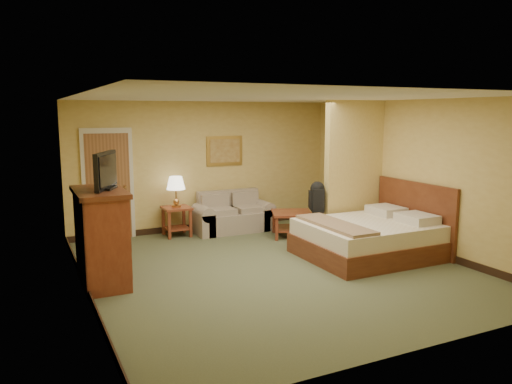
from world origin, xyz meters
TOP-DOWN VIEW (x-y plane):
  - floor at (0.00, 0.00)m, footprint 6.00×6.00m
  - ceiling at (0.00, 0.00)m, footprint 6.00×6.00m
  - back_wall at (0.00, 3.00)m, footprint 5.50×0.02m
  - left_wall at (-2.75, 0.00)m, footprint 0.02×6.00m
  - right_wall at (2.75, 0.00)m, footprint 0.02×6.00m
  - partition at (2.15, 0.93)m, footprint 1.20×0.15m
  - door at (-1.95, 2.96)m, footprint 0.94×0.16m
  - baseboard at (0.00, 2.99)m, footprint 5.50×0.02m
  - loveseat at (0.41, 2.57)m, footprint 1.59×0.74m
  - side_table at (-0.74, 2.65)m, footprint 0.52×0.52m
  - table_lamp at (-0.74, 2.65)m, footprint 0.36×0.36m
  - coffee_table at (1.26, 1.66)m, footprint 0.98×0.98m
  - wall_picture at (0.41, 2.97)m, footprint 0.78×0.04m
  - dresser at (-2.48, 0.46)m, footprint 0.66×1.25m
  - tv at (-2.38, 0.46)m, footprint 0.42×0.78m
  - bed at (1.81, -0.10)m, footprint 2.18×1.85m
  - backpack at (1.44, 1.05)m, footprint 0.32×0.38m

SIDE VIEW (x-z plane):
  - floor at x=0.00m, z-range 0.00..0.00m
  - baseboard at x=0.00m, z-range 0.00..0.12m
  - loveseat at x=0.41m, z-range -0.14..0.66m
  - bed at x=1.81m, z-range -0.27..0.92m
  - coffee_table at x=1.26m, z-range 0.10..0.59m
  - side_table at x=-0.74m, z-range 0.09..0.67m
  - dresser at x=-2.48m, z-range 0.01..1.34m
  - backpack at x=1.44m, z-range 0.60..1.16m
  - table_lamp at x=-0.74m, z-range 0.73..1.32m
  - door at x=-1.95m, z-range -0.02..2.08m
  - back_wall at x=0.00m, z-range 0.00..2.60m
  - left_wall at x=-2.75m, z-range 0.00..2.60m
  - right_wall at x=2.75m, z-range 0.00..2.60m
  - partition at x=2.15m, z-range 0.00..2.60m
  - tv at x=-2.38m, z-range 1.32..1.83m
  - wall_picture at x=0.41m, z-range 1.30..1.90m
  - ceiling at x=0.00m, z-range 2.60..2.60m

